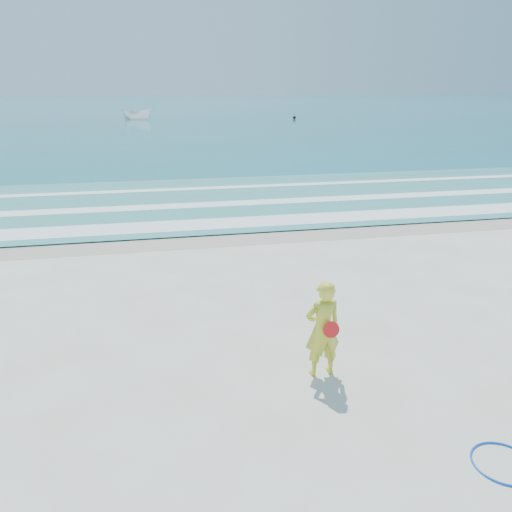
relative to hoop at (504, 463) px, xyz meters
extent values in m
plane|color=silver|center=(-2.81, 1.82, -0.01)|extent=(400.00, 400.00, 0.00)
cube|color=#B2A893|center=(-2.81, 10.82, -0.01)|extent=(400.00, 2.40, 0.00)
cube|color=#19727F|center=(-2.81, 106.82, 0.01)|extent=(400.00, 190.00, 0.04)
cube|color=#59B7AD|center=(-2.81, 15.82, 0.03)|extent=(400.00, 10.00, 0.01)
cube|color=white|center=(-2.81, 12.12, 0.04)|extent=(400.00, 1.40, 0.01)
cube|color=white|center=(-2.81, 15.02, 0.04)|extent=(400.00, 0.90, 0.01)
cube|color=white|center=(-2.81, 18.32, 0.04)|extent=(400.00, 0.60, 0.01)
torus|color=blue|center=(0.00, 0.00, 0.00)|extent=(1.02, 1.02, 0.03)
imported|color=white|center=(-5.88, 65.90, 0.78)|extent=(4.15, 2.51, 1.51)
sphere|color=black|center=(14.79, 62.55, 0.24)|extent=(0.44, 0.44, 0.44)
imported|color=gold|center=(-1.63, 2.50, 0.82)|extent=(0.65, 0.46, 1.67)
cylinder|color=red|center=(-1.55, 2.32, 0.89)|extent=(0.27, 0.08, 0.27)
camera|label=1|loc=(-4.16, -4.44, 4.63)|focal=35.00mm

